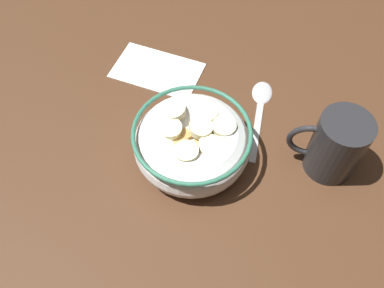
# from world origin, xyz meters

# --- Properties ---
(ground_plane) EXTENTS (1.23, 1.23, 0.02)m
(ground_plane) POSITION_xyz_m (0.00, 0.00, -0.01)
(ground_plane) COLOR #472B19
(cereal_bowl) EXTENTS (0.16, 0.16, 0.07)m
(cereal_bowl) POSITION_xyz_m (-0.00, -0.00, 0.03)
(cereal_bowl) COLOR white
(cereal_bowl) RESTS_ON ground_plane
(spoon) EXTENTS (0.03, 0.16, 0.01)m
(spoon) POSITION_xyz_m (-0.08, -0.12, 0.00)
(spoon) COLOR #B7B7BC
(spoon) RESTS_ON ground_plane
(coffee_mug) EXTENTS (0.10, 0.07, 0.10)m
(coffee_mug) POSITION_xyz_m (-0.19, -0.03, 0.05)
(coffee_mug) COLOR #262628
(coffee_mug) RESTS_ON ground_plane
(folded_napkin) EXTENTS (0.15, 0.11, 0.00)m
(folded_napkin) POSITION_xyz_m (0.09, -0.15, 0.00)
(folded_napkin) COLOR white
(folded_napkin) RESTS_ON ground_plane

